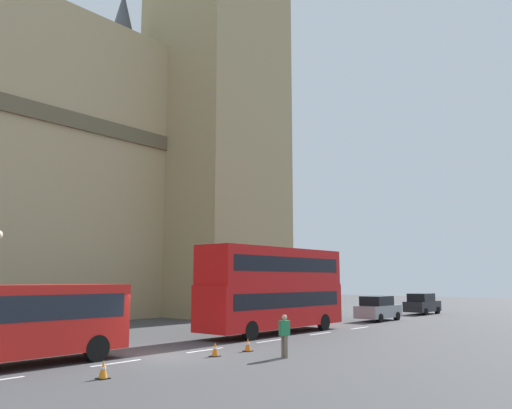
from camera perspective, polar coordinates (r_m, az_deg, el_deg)
The scene contains 9 objects.
ground_plane at distance 22.01m, azimuth -10.34°, elevation -16.29°, with size 160.00×160.00×0.00m, color #424244.
lane_centre_marking at distance 22.08m, azimuth -10.12°, elevation -16.26°, with size 34.40×0.16×0.01m.
double_decker_bus at distance 30.30m, azimuth 2.06°, elevation -9.07°, with size 10.75×2.54×4.90m.
sedan_lead at distance 40.72m, azimuth 13.42°, elevation -11.19°, with size 4.40×1.86×1.85m.
sedan_trailing at distance 49.52m, azimuth 18.00°, elevation -10.47°, with size 4.40×1.86×1.85m.
traffic_cone_west at distance 17.62m, azimuth -16.61°, elevation -17.18°, with size 0.36×0.36×0.58m.
traffic_cone_middle at distance 21.71m, azimuth -4.57°, elevation -15.75°, with size 0.36×0.36×0.58m.
traffic_cone_east at distance 23.14m, azimuth -0.91°, elevation -15.32°, with size 0.36×0.36×0.58m.
pedestrian_near_cones at distance 21.26m, azimuth 3.18°, elevation -14.22°, with size 0.46×0.36×1.69m.
Camera 1 is at (-13.91, -16.78, 3.09)m, focal length 35.98 mm.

